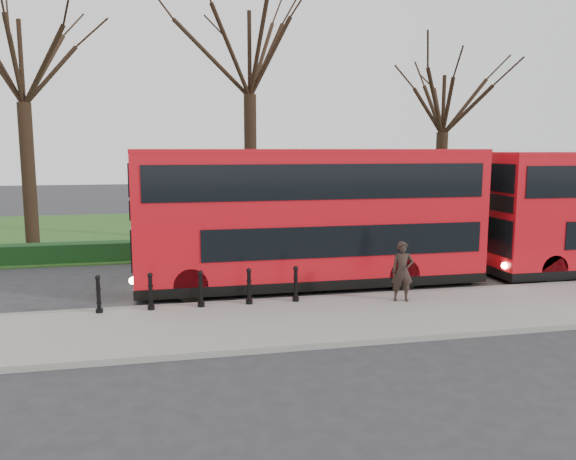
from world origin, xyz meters
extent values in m
plane|color=#28282B|center=(0.00, 0.00, 0.00)|extent=(120.00, 120.00, 0.00)
cube|color=gray|center=(0.00, -3.00, 0.07)|extent=(60.00, 4.00, 0.15)
cube|color=slate|center=(0.00, -1.00, 0.07)|extent=(60.00, 0.25, 0.16)
cube|color=#2A4F1A|center=(0.00, 15.00, 0.03)|extent=(60.00, 18.00, 0.06)
cube|color=black|center=(0.00, 6.80, 0.40)|extent=(60.00, 0.90, 0.80)
cube|color=yellow|center=(0.00, -0.70, 0.01)|extent=(60.00, 0.10, 0.01)
cube|color=yellow|center=(0.00, -0.50, 0.01)|extent=(60.00, 0.10, 0.01)
cylinder|color=black|center=(-8.00, 10.00, 3.31)|extent=(0.60, 0.60, 6.61)
cylinder|color=black|center=(2.00, 10.00, 3.58)|extent=(0.60, 0.60, 7.16)
cylinder|color=black|center=(12.00, 10.00, 2.72)|extent=(0.60, 0.60, 5.44)
cylinder|color=black|center=(-3.89, -1.35, 0.65)|extent=(0.15, 0.15, 1.00)
cylinder|color=black|center=(-2.51, -1.35, 0.65)|extent=(0.15, 0.15, 1.00)
cylinder|color=black|center=(-1.13, -1.35, 0.65)|extent=(0.15, 0.15, 1.00)
cylinder|color=black|center=(0.25, -1.35, 0.65)|extent=(0.15, 0.15, 1.00)
cylinder|color=black|center=(1.63, -1.35, 0.65)|extent=(0.15, 0.15, 1.00)
cube|color=red|center=(2.69, 0.93, 2.47)|extent=(11.44, 2.60, 4.21)
cube|color=black|center=(2.69, 0.93, 0.31)|extent=(11.46, 2.62, 0.31)
cube|color=black|center=(3.53, -0.38, 1.72)|extent=(9.15, 0.04, 0.99)
cube|color=black|center=(2.69, -0.38, 3.59)|extent=(10.81, 0.04, 1.09)
cube|color=black|center=(-3.05, 0.93, 2.81)|extent=(0.06, 2.29, 0.57)
cylinder|color=black|center=(-1.36, -0.21, 0.52)|extent=(1.04, 0.31, 1.04)
cylinder|color=black|center=(-1.36, 2.07, 0.52)|extent=(1.04, 0.31, 1.04)
cylinder|color=black|center=(5.50, -0.21, 0.52)|extent=(1.04, 0.31, 1.04)
cylinder|color=black|center=(5.50, 2.07, 0.52)|extent=(1.04, 0.31, 1.04)
cube|color=black|center=(9.19, 0.60, 2.74)|extent=(0.06, 2.24, 0.56)
cylinder|color=black|center=(10.84, -0.52, 0.51)|extent=(1.02, 0.30, 1.02)
cylinder|color=black|center=(10.84, 1.72, 0.51)|extent=(1.02, 0.30, 1.02)
imported|color=black|center=(4.70, -1.96, 1.03)|extent=(0.72, 0.55, 1.77)
camera|label=1|loc=(-1.98, -16.97, 4.58)|focal=35.00mm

